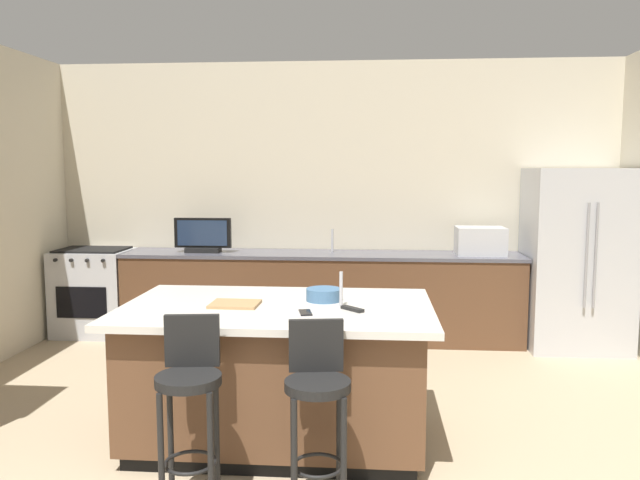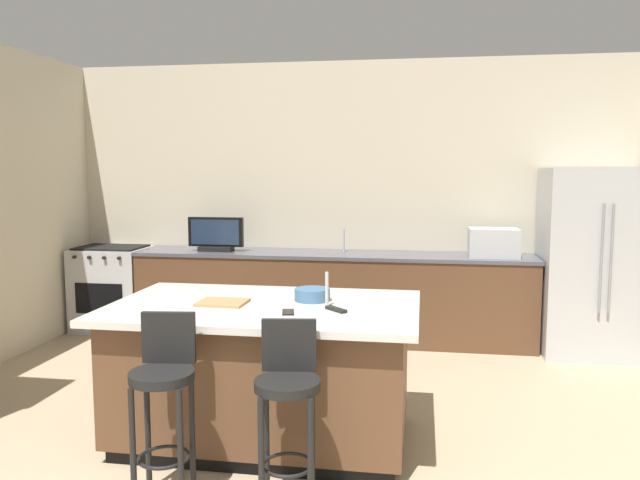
# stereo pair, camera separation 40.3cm
# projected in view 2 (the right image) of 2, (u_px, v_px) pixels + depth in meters

# --- Properties ---
(wall_back) EXTENTS (6.43, 0.12, 2.89)m
(wall_back) POSITION_uv_depth(u_px,v_px,m) (345.00, 199.00, 6.73)
(wall_back) COLOR beige
(wall_back) RESTS_ON ground_plane
(counter_back) EXTENTS (4.09, 0.62, 0.90)m
(counter_back) POSITION_uv_depth(u_px,v_px,m) (332.00, 296.00, 6.48)
(counter_back) COLOR brown
(counter_back) RESTS_ON ground_plane
(kitchen_island) EXTENTS (1.97, 1.23, 0.90)m
(kitchen_island) POSITION_uv_depth(u_px,v_px,m) (265.00, 370.00, 4.07)
(kitchen_island) COLOR black
(kitchen_island) RESTS_ON ground_plane
(refrigerator) EXTENTS (0.94, 0.81, 1.77)m
(refrigerator) POSITION_uv_depth(u_px,v_px,m) (593.00, 262.00, 5.95)
(refrigerator) COLOR #B7BABF
(refrigerator) RESTS_ON ground_plane
(range_oven) EXTENTS (0.76, 0.63, 0.92)m
(range_oven) POSITION_uv_depth(u_px,v_px,m) (113.00, 288.00, 6.87)
(range_oven) COLOR #B7BABF
(range_oven) RESTS_ON ground_plane
(microwave) EXTENTS (0.48, 0.36, 0.28)m
(microwave) POSITION_uv_depth(u_px,v_px,m) (493.00, 243.00, 6.16)
(microwave) COLOR #B7BABF
(microwave) RESTS_ON counter_back
(tv_monitor) EXTENTS (0.59, 0.16, 0.36)m
(tv_monitor) POSITION_uv_depth(u_px,v_px,m) (216.00, 236.00, 6.56)
(tv_monitor) COLOR black
(tv_monitor) RESTS_ON counter_back
(sink_faucet_back) EXTENTS (0.02, 0.02, 0.24)m
(sink_faucet_back) POSITION_uv_depth(u_px,v_px,m) (344.00, 241.00, 6.50)
(sink_faucet_back) COLOR #B2B2B7
(sink_faucet_back) RESTS_ON counter_back
(sink_faucet_island) EXTENTS (0.02, 0.02, 0.22)m
(sink_faucet_island) POSITION_uv_depth(u_px,v_px,m) (327.00, 289.00, 3.94)
(sink_faucet_island) COLOR #B2B2B7
(sink_faucet_island) RESTS_ON kitchen_island
(bar_stool_left) EXTENTS (0.34, 0.35, 1.00)m
(bar_stool_left) POSITION_uv_depth(u_px,v_px,m) (164.00, 391.00, 3.30)
(bar_stool_left) COLOR black
(bar_stool_left) RESTS_ON ground_plane
(bar_stool_right) EXTENTS (0.34, 0.36, 0.98)m
(bar_stool_right) POSITION_uv_depth(u_px,v_px,m) (288.00, 398.00, 3.23)
(bar_stool_right) COLOR black
(bar_stool_right) RESTS_ON ground_plane
(fruit_bowl) EXTENTS (0.23, 0.23, 0.08)m
(fruit_bowl) POSITION_uv_depth(u_px,v_px,m) (312.00, 295.00, 4.12)
(fruit_bowl) COLOR #3F668C
(fruit_bowl) RESTS_ON kitchen_island
(cell_phone) EXTENTS (0.10, 0.16, 0.01)m
(cell_phone) POSITION_uv_depth(u_px,v_px,m) (288.00, 312.00, 3.78)
(cell_phone) COLOR black
(cell_phone) RESTS_ON kitchen_island
(tv_remote) EXTENTS (0.15, 0.15, 0.02)m
(tv_remote) POSITION_uv_depth(u_px,v_px,m) (336.00, 309.00, 3.82)
(tv_remote) COLOR black
(tv_remote) RESTS_ON kitchen_island
(cutting_board) EXTENTS (0.31, 0.26, 0.02)m
(cutting_board) POSITION_uv_depth(u_px,v_px,m) (223.00, 302.00, 4.03)
(cutting_board) COLOR #A87F51
(cutting_board) RESTS_ON kitchen_island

